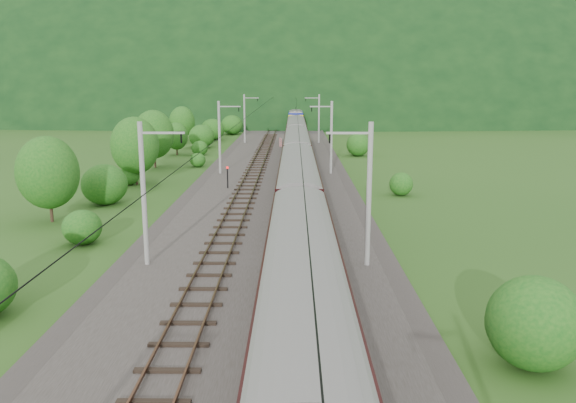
{
  "coord_description": "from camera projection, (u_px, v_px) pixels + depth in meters",
  "views": [
    {
      "loc": [
        2.09,
        -30.16,
        10.42
      ],
      "look_at": [
        1.69,
        6.22,
        2.6
      ],
      "focal_mm": 35.0,
      "sensor_mm": 36.0,
      "label": 1
    }
  ],
  "objects": [
    {
      "name": "ground",
      "position": [
        257.0,
        269.0,
        31.7
      ],
      "size": [
        600.0,
        600.0,
        0.0
      ],
      "primitive_type": "plane",
      "color": "#265019",
      "rests_on": "ground"
    },
    {
      "name": "railbed",
      "position": [
        266.0,
        223.0,
        41.44
      ],
      "size": [
        14.0,
        220.0,
        0.3
      ],
      "primitive_type": "cube",
      "color": "#38332D",
      "rests_on": "ground"
    },
    {
      "name": "track_left",
      "position": [
        233.0,
        220.0,
        41.42
      ],
      "size": [
        2.4,
        220.0,
        0.27
      ],
      "color": "#543324",
      "rests_on": "railbed"
    },
    {
      "name": "track_right",
      "position": [
        298.0,
        220.0,
        41.37
      ],
      "size": [
        2.4,
        220.0,
        0.27
      ],
      "color": "#543324",
      "rests_on": "railbed"
    },
    {
      "name": "catenary_left",
      "position": [
        220.0,
        136.0,
        62.1
      ],
      "size": [
        2.54,
        192.28,
        8.0
      ],
      "color": "gray",
      "rests_on": "railbed"
    },
    {
      "name": "catenary_right",
      "position": [
        331.0,
        136.0,
        61.97
      ],
      "size": [
        2.54,
        192.28,
        8.0
      ],
      "color": "gray",
      "rests_on": "railbed"
    },
    {
      "name": "overhead_wires",
      "position": [
        265.0,
        129.0,
        39.98
      ],
      "size": [
        4.83,
        198.0,
        0.03
      ],
      "color": "black",
      "rests_on": "ground"
    },
    {
      "name": "mountain_main",
      "position": [
        290.0,
        102.0,
        285.87
      ],
      "size": [
        504.0,
        360.0,
        244.0
      ],
      "primitive_type": "ellipsoid",
      "color": "black",
      "rests_on": "ground"
    },
    {
      "name": "mountain_ridge",
      "position": [
        85.0,
        99.0,
        326.26
      ],
      "size": [
        336.0,
        280.0,
        132.0
      ],
      "primitive_type": "ellipsoid",
      "color": "black",
      "rests_on": "ground"
    },
    {
      "name": "train",
      "position": [
        298.0,
        175.0,
        42.36
      ],
      "size": [
        2.92,
        162.82,
        5.07
      ],
      "color": "black",
      "rests_on": "ground"
    },
    {
      "name": "hazard_post_near",
      "position": [
        280.0,
        142.0,
        87.88
      ],
      "size": [
        0.15,
        0.15,
        1.45
      ],
      "primitive_type": "cylinder",
      "color": "red",
      "rests_on": "railbed"
    },
    {
      "name": "hazard_post_far",
      "position": [
        281.0,
        142.0,
        88.36
      ],
      "size": [
        0.14,
        0.14,
        1.31
      ],
      "primitive_type": "cylinder",
      "color": "red",
      "rests_on": "railbed"
    },
    {
      "name": "signal",
      "position": [
        228.0,
        175.0,
        53.92
      ],
      "size": [
        0.23,
        0.23,
        2.12
      ],
      "color": "black",
      "rests_on": "railbed"
    },
    {
      "name": "vegetation_left",
      "position": [
        135.0,
        157.0,
        57.42
      ],
      "size": [
        11.21,
        147.56,
        7.03
      ],
      "color": "#165416",
      "rests_on": "ground"
    },
    {
      "name": "vegetation_right",
      "position": [
        449.0,
        238.0,
        32.74
      ],
      "size": [
        3.94,
        94.74,
        3.15
      ],
      "color": "#165416",
      "rests_on": "ground"
    }
  ]
}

